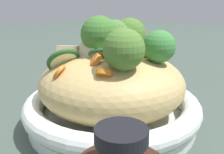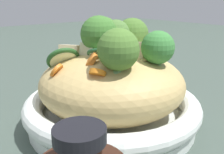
# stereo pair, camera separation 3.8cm
# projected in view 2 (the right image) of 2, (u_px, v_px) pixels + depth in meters

# --- Properties ---
(ground_plane) EXTENTS (3.00, 3.00, 0.00)m
(ground_plane) POSITION_uv_depth(u_px,v_px,m) (112.00, 123.00, 0.40)
(ground_plane) COLOR #3F4D45
(serving_bowl) EXTENTS (0.27, 0.27, 0.05)m
(serving_bowl) POSITION_uv_depth(u_px,v_px,m) (112.00, 109.00, 0.40)
(serving_bowl) COLOR white
(serving_bowl) RESTS_ON ground_plane
(noodle_heap) EXTENTS (0.21, 0.21, 0.11)m
(noodle_heap) POSITION_uv_depth(u_px,v_px,m) (112.00, 83.00, 0.38)
(noodle_heap) COLOR tan
(noodle_heap) RESTS_ON serving_bowl
(broccoli_florets) EXTENTS (0.14, 0.14, 0.07)m
(broccoli_florets) POSITION_uv_depth(u_px,v_px,m) (118.00, 39.00, 0.36)
(broccoli_florets) COLOR #99AF6F
(broccoli_florets) RESTS_ON serving_bowl
(carrot_coins) EXTENTS (0.19, 0.10, 0.04)m
(carrot_coins) POSITION_uv_depth(u_px,v_px,m) (105.00, 59.00, 0.36)
(carrot_coins) COLOR orange
(carrot_coins) RESTS_ON serving_bowl
(zucchini_slices) EXTENTS (0.10, 0.09, 0.04)m
(zucchini_slices) POSITION_uv_depth(u_px,v_px,m) (79.00, 57.00, 0.36)
(zucchini_slices) COLOR beige
(zucchini_slices) RESTS_ON serving_bowl
(chicken_chunks) EXTENTS (0.12, 0.12, 0.04)m
(chicken_chunks) POSITION_uv_depth(u_px,v_px,m) (115.00, 50.00, 0.38)
(chicken_chunks) COLOR beige
(chicken_chunks) RESTS_ON serving_bowl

